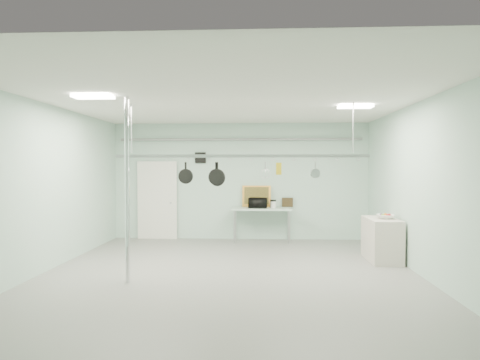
# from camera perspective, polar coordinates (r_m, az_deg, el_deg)

# --- Properties ---
(floor) EXTENTS (8.00, 8.00, 0.00)m
(floor) POSITION_cam_1_polar(r_m,az_deg,el_deg) (8.06, -1.46, -12.57)
(floor) COLOR gray
(floor) RESTS_ON ground
(ceiling) EXTENTS (7.00, 8.00, 0.02)m
(ceiling) POSITION_cam_1_polar(r_m,az_deg,el_deg) (7.90, -1.48, 10.47)
(ceiling) COLOR silver
(ceiling) RESTS_ON back_wall
(back_wall) EXTENTS (7.00, 0.02, 3.20)m
(back_wall) POSITION_cam_1_polar(r_m,az_deg,el_deg) (11.80, 0.02, -0.17)
(back_wall) COLOR #A7C8BA
(back_wall) RESTS_ON floor
(right_wall) EXTENTS (0.02, 8.00, 3.20)m
(right_wall) POSITION_cam_1_polar(r_m,az_deg,el_deg) (8.31, 23.28, -1.10)
(right_wall) COLOR #A7C8BA
(right_wall) RESTS_ON floor
(door) EXTENTS (1.10, 0.10, 2.20)m
(door) POSITION_cam_1_polar(r_m,az_deg,el_deg) (12.11, -10.94, -2.76)
(door) COLOR silver
(door) RESTS_ON floor
(wall_vent) EXTENTS (0.30, 0.04, 0.30)m
(wall_vent) POSITION_cam_1_polar(r_m,az_deg,el_deg) (11.88, -5.30, 2.97)
(wall_vent) COLOR black
(wall_vent) RESTS_ON back_wall
(conduit_pipe) EXTENTS (6.60, 0.07, 0.07)m
(conduit_pipe) POSITION_cam_1_polar(r_m,az_deg,el_deg) (11.72, -0.01, 5.44)
(conduit_pipe) COLOR gray
(conduit_pipe) RESTS_ON back_wall
(chrome_pole) EXTENTS (0.08, 0.08, 3.20)m
(chrome_pole) POSITION_cam_1_polar(r_m,az_deg,el_deg) (7.55, -14.80, -1.28)
(chrome_pole) COLOR silver
(chrome_pole) RESTS_ON floor
(prep_table) EXTENTS (1.60, 0.70, 0.91)m
(prep_table) POSITION_cam_1_polar(r_m,az_deg,el_deg) (11.44, 2.92, -4.08)
(prep_table) COLOR #A3C0B4
(prep_table) RESTS_ON floor
(side_cabinet) EXTENTS (0.60, 1.20, 0.90)m
(side_cabinet) POSITION_cam_1_polar(r_m,az_deg,el_deg) (9.66, 18.37, -7.54)
(side_cabinet) COLOR beige
(side_cabinet) RESTS_ON floor
(pot_rack) EXTENTS (4.80, 0.06, 1.00)m
(pot_rack) POSITION_cam_1_polar(r_m,az_deg,el_deg) (8.10, 0.10, 3.43)
(pot_rack) COLOR #B7B7BC
(pot_rack) RESTS_ON ceiling
(light_panel_left) EXTENTS (0.65, 0.30, 0.05)m
(light_panel_left) POSITION_cam_1_polar(r_m,az_deg,el_deg) (7.62, -19.00, 10.48)
(light_panel_left) COLOR white
(light_panel_left) RESTS_ON ceiling
(light_panel_right) EXTENTS (0.65, 0.30, 0.05)m
(light_panel_right) POSITION_cam_1_polar(r_m,az_deg,el_deg) (8.66, 15.12, 9.44)
(light_panel_right) COLOR white
(light_panel_right) RESTS_ON ceiling
(microwave) EXTENTS (0.51, 0.37, 0.27)m
(microwave) POSITION_cam_1_polar(r_m,az_deg,el_deg) (11.37, 2.40, -3.08)
(microwave) COLOR black
(microwave) RESTS_ON prep_table
(coffee_canister) EXTENTS (0.16, 0.16, 0.18)m
(coffee_canister) POSITION_cam_1_polar(r_m,az_deg,el_deg) (11.41, 4.44, -3.29)
(coffee_canister) COLOR silver
(coffee_canister) RESTS_ON prep_table
(painting_large) EXTENTS (0.78, 0.16, 0.58)m
(painting_large) POSITION_cam_1_polar(r_m,az_deg,el_deg) (11.71, 2.22, -2.17)
(painting_large) COLOR gold
(painting_large) RESTS_ON prep_table
(painting_small) EXTENTS (0.30, 0.10, 0.25)m
(painting_small) POSITION_cam_1_polar(r_m,az_deg,el_deg) (11.74, 6.34, -2.97)
(painting_small) COLOR black
(painting_small) RESTS_ON prep_table
(fruit_bowl) EXTENTS (0.42, 0.42, 0.09)m
(fruit_bowl) POSITION_cam_1_polar(r_m,az_deg,el_deg) (9.54, 18.80, -4.64)
(fruit_bowl) COLOR white
(fruit_bowl) RESTS_ON side_cabinet
(skillet_left) EXTENTS (0.29, 0.08, 0.39)m
(skillet_left) POSITION_cam_1_polar(r_m,az_deg,el_deg) (8.21, -7.26, 1.02)
(skillet_left) COLOR black
(skillet_left) RESTS_ON pot_rack
(skillet_mid) EXTENTS (0.31, 0.13, 0.43)m
(skillet_mid) POSITION_cam_1_polar(r_m,az_deg,el_deg) (8.13, -3.21, 0.89)
(skillet_mid) COLOR black
(skillet_mid) RESTS_ON pot_rack
(skillet_right) EXTENTS (0.33, 0.16, 0.46)m
(skillet_right) POSITION_cam_1_polar(r_m,az_deg,el_deg) (8.13, -3.06, 0.78)
(skillet_right) COLOR black
(skillet_right) RESTS_ON pot_rack
(whisk) EXTENTS (0.20, 0.20, 0.31)m
(whisk) POSITION_cam_1_polar(r_m,az_deg,el_deg) (8.09, 3.42, 1.31)
(whisk) COLOR #ACADB1
(whisk) RESTS_ON pot_rack
(grater) EXTENTS (0.10, 0.04, 0.25)m
(grater) POSITION_cam_1_polar(r_m,az_deg,el_deg) (8.09, 5.19, 1.52)
(grater) COLOR gold
(grater) RESTS_ON pot_rack
(saucepan) EXTENTS (0.20, 0.15, 0.31)m
(saucepan) POSITION_cam_1_polar(r_m,az_deg,el_deg) (8.15, 9.99, 1.27)
(saucepan) COLOR silver
(saucepan) RESTS_ON pot_rack
(fruit_cluster) EXTENTS (0.24, 0.24, 0.09)m
(fruit_cluster) POSITION_cam_1_polar(r_m,az_deg,el_deg) (9.54, 18.81, -4.41)
(fruit_cluster) COLOR maroon
(fruit_cluster) RESTS_ON fruit_bowl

